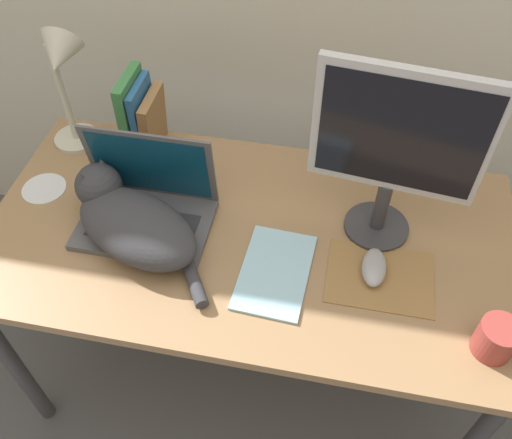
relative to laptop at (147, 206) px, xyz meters
The scene contains 11 objects.
desk 0.29m from the laptop, ahead, with size 1.35×0.70×0.72m.
laptop is the anchor object (origin of this frame).
cat 0.07m from the laptop, 101.47° to the right, with size 0.41×0.32×0.15m.
external_monitor 0.63m from the laptop, ahead, with size 0.38×0.16×0.47m.
mousepad 0.61m from the laptop, ahead, with size 0.25×0.19×0.00m.
computer_mouse 0.59m from the laptop, ahead, with size 0.06×0.11×0.04m.
book_row 0.29m from the laptop, 109.53° to the left, with size 0.09×0.15×0.24m.
desk_lamp 0.41m from the laptop, 140.37° to the left, with size 0.17×0.17×0.39m.
notepad 0.37m from the laptop, 17.05° to the right, with size 0.17×0.26×0.01m.
mug 0.87m from the laptop, 14.39° to the right, with size 0.13×0.09×0.09m.
cd_disc 0.33m from the laptop, behind, with size 0.12×0.12×0.00m.
Camera 1 is at (0.19, -0.51, 1.78)m, focal length 38.00 mm.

